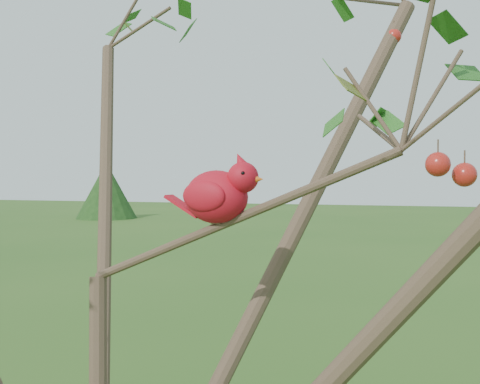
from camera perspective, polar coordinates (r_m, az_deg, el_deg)
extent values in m
sphere|color=#B22018|center=(1.01, 18.25, 2.51)|extent=(0.04, 0.04, 0.04)
sphere|color=#B22018|center=(1.05, 20.51, 1.55)|extent=(0.04, 0.04, 0.04)
sphere|color=#B22018|center=(1.64, 14.35, 14.11)|extent=(0.04, 0.04, 0.04)
ellipsoid|color=red|center=(1.13, -2.25, -0.47)|extent=(0.14, 0.12, 0.10)
sphere|color=red|center=(1.10, 0.28, 1.38)|extent=(0.07, 0.07, 0.06)
cone|color=red|center=(1.11, 0.06, 2.89)|extent=(0.05, 0.04, 0.04)
cone|color=#D85914|center=(1.09, 1.64, 1.23)|extent=(0.03, 0.03, 0.02)
ellipsoid|color=black|center=(1.10, 1.19, 1.18)|extent=(0.02, 0.03, 0.03)
cube|color=red|center=(1.17, -5.34, -1.35)|extent=(0.08, 0.04, 0.04)
ellipsoid|color=red|center=(1.17, -1.52, -0.26)|extent=(0.09, 0.04, 0.06)
ellipsoid|color=red|center=(1.10, -3.46, -0.38)|extent=(0.09, 0.04, 0.06)
cylinder|color=#3E2B21|center=(29.27, -12.55, -0.04)|extent=(0.37, 0.37, 2.47)
cone|color=#173412|center=(29.27, -12.55, 0.16)|extent=(2.89, 2.89, 2.68)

